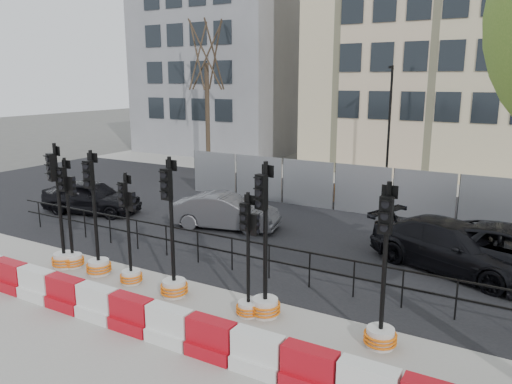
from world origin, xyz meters
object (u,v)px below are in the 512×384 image
Objects in this scene: traffic_signal_d at (130,258)px; traffic_signal_h at (381,315)px; traffic_signal_a at (62,243)px; car_c at (454,247)px; car_a at (92,197)px.

traffic_signal_d is 6.70m from traffic_signal_h.
traffic_signal_a reaches higher than traffic_signal_h.
car_c is at bearing 45.76° from traffic_signal_a.
car_c is (13.74, 0.78, 0.02)m from car_a.
traffic_signal_d is 7.91m from car_a.
traffic_signal_h is at bearing -122.37° from car_a.
traffic_signal_h is 5.20m from car_c.
traffic_signal_a is 0.69× the size of car_c.
car_c is at bearing 83.27° from traffic_signal_h.
car_a is at bearing 161.07° from traffic_signal_h.
traffic_signal_d is at bearing -179.27° from traffic_signal_h.
traffic_signal_h is (9.22, 0.25, -0.04)m from traffic_signal_a.
traffic_signal_h is 13.89m from car_a.
traffic_signal_a is at bearing -172.50° from traffic_signal_d.
car_a is (-3.95, 4.64, -0.07)m from traffic_signal_a.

